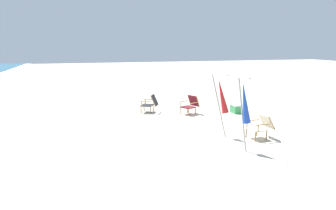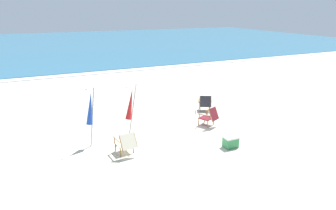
% 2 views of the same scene
% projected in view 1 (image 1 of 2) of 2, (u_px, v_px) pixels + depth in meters
% --- Properties ---
extents(ground_plane, '(80.00, 80.00, 0.00)m').
position_uv_depth(ground_plane, '(208.00, 123.00, 11.49)').
color(ground_plane, beige).
extents(beach_chair_back_right, '(0.65, 0.83, 0.77)m').
position_uv_depth(beach_chair_back_right, '(261.00, 126.00, 9.62)').
color(beach_chair_back_right, beige).
rests_on(beach_chair_back_right, ground).
extents(beach_chair_mid_center, '(0.83, 0.89, 0.81)m').
position_uv_depth(beach_chair_mid_center, '(191.00, 104.00, 12.97)').
color(beach_chair_mid_center, maroon).
rests_on(beach_chair_mid_center, ground).
extents(beach_chair_back_left, '(0.84, 0.90, 0.80)m').
position_uv_depth(beach_chair_back_left, '(151.00, 103.00, 13.26)').
color(beach_chair_back_left, '#28282D').
rests_on(beach_chair_back_left, ground).
extents(umbrella_furled_red, '(0.63, 0.48, 2.06)m').
position_uv_depth(umbrella_furled_red, '(222.00, 96.00, 9.65)').
color(umbrella_furled_red, '#B7B2A8').
rests_on(umbrella_furled_red, ground).
extents(umbrella_furled_blue, '(0.46, 0.39, 2.11)m').
position_uv_depth(umbrella_furled_blue, '(245.00, 103.00, 8.29)').
color(umbrella_furled_blue, '#B7B2A8').
rests_on(umbrella_furled_blue, ground).
extents(cooler_box, '(0.49, 0.35, 0.40)m').
position_uv_depth(cooler_box, '(236.00, 108.00, 13.20)').
color(cooler_box, '#338C4C').
rests_on(cooler_box, ground).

